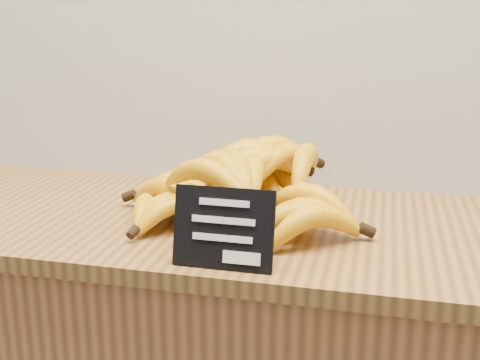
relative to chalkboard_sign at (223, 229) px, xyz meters
name	(u,v)px	position (x,y,z in m)	size (l,w,h in m)	color
counter_top	(246,226)	(-0.02, 0.22, -0.08)	(1.58, 0.54, 0.03)	olive
chalkboard_sign	(223,229)	(0.00, 0.00, 0.00)	(0.16, 0.01, 0.13)	black
banana_pile	(246,186)	(-0.02, 0.23, 0.00)	(0.49, 0.41, 0.13)	#EBAD09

